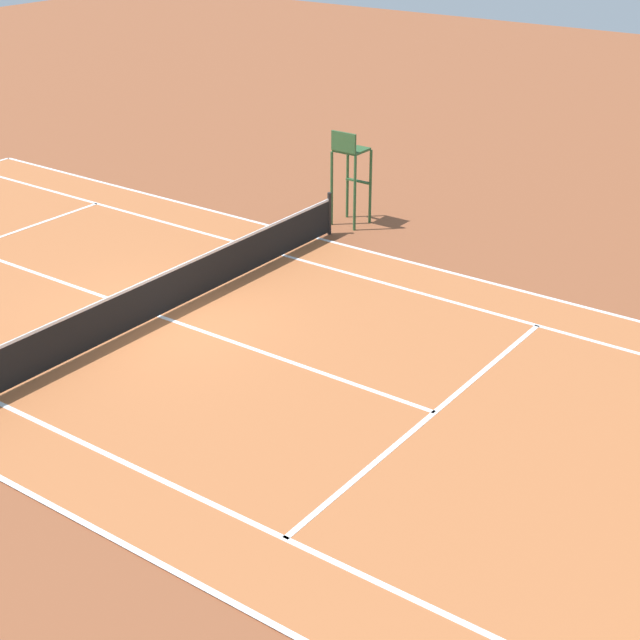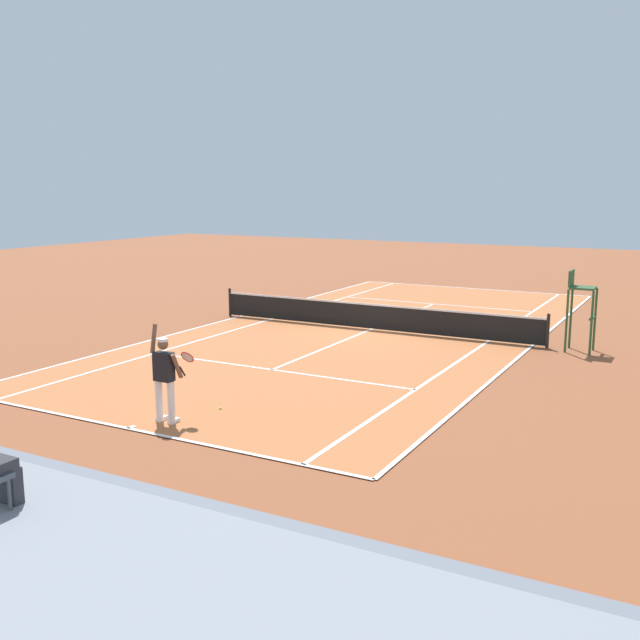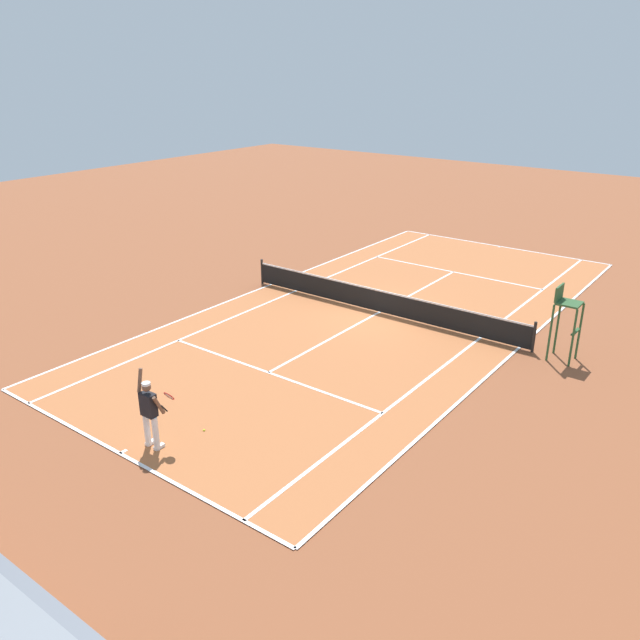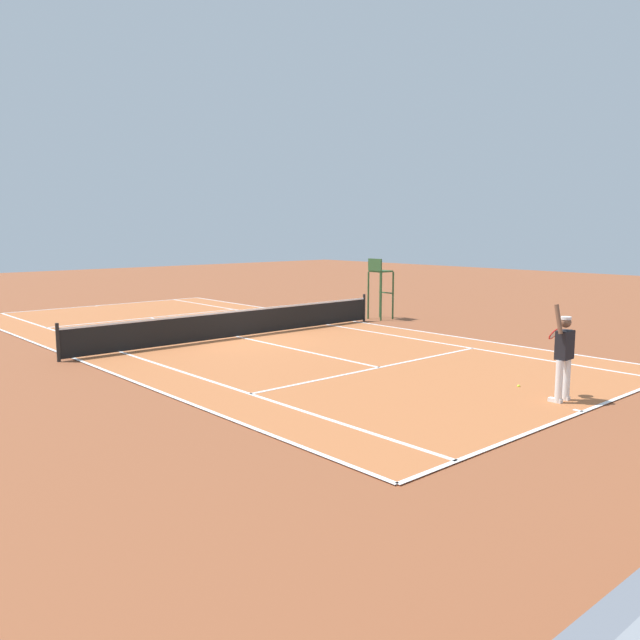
% 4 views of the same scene
% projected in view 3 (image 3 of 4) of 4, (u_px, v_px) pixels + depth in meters
% --- Properties ---
extents(ground_plane, '(80.00, 80.00, 0.00)m').
position_uv_depth(ground_plane, '(379.00, 313.00, 24.37)').
color(ground_plane, brown).
extents(court, '(11.08, 23.88, 0.03)m').
position_uv_depth(court, '(379.00, 313.00, 24.37)').
color(court, '#B76638').
rests_on(court, ground).
extents(net, '(11.98, 0.10, 1.07)m').
position_uv_depth(net, '(379.00, 300.00, 24.18)').
color(net, black).
rests_on(net, ground).
extents(tennis_player, '(0.76, 0.63, 2.08)m').
position_uv_depth(tennis_player, '(150.00, 412.00, 15.45)').
color(tennis_player, white).
rests_on(tennis_player, ground).
extents(tennis_ball, '(0.07, 0.07, 0.07)m').
position_uv_depth(tennis_ball, '(204.00, 430.00, 16.50)').
color(tennis_ball, '#D1E533').
rests_on(tennis_ball, ground).
extents(umpire_chair, '(0.77, 0.77, 2.44)m').
position_uv_depth(umpire_chair, '(565.00, 314.00, 20.00)').
color(umpire_chair, '#2D562D').
rests_on(umpire_chair, ground).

